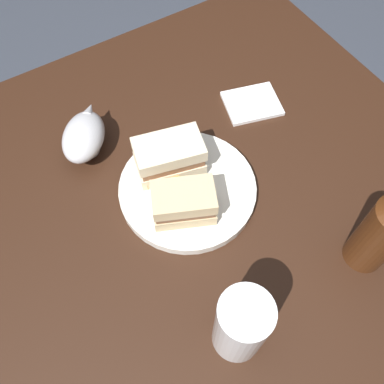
% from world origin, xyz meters
% --- Properties ---
extents(ground_plane, '(6.00, 6.00, 0.00)m').
position_xyz_m(ground_plane, '(0.00, 0.00, 0.00)').
color(ground_plane, '#333842').
extents(dining_table, '(1.01, 0.97, 0.76)m').
position_xyz_m(dining_table, '(0.00, 0.00, 0.38)').
color(dining_table, black).
rests_on(dining_table, ground).
extents(plate, '(0.25, 0.25, 0.02)m').
position_xyz_m(plate, '(-0.01, -0.04, 0.77)').
color(plate, silver).
rests_on(plate, dining_table).
extents(sandwich_half_left, '(0.13, 0.10, 0.07)m').
position_xyz_m(sandwich_half_left, '(0.00, -0.09, 0.81)').
color(sandwich_half_left, beige).
rests_on(sandwich_half_left, plate).
extents(sandwich_half_right, '(0.12, 0.10, 0.06)m').
position_xyz_m(sandwich_half_right, '(0.03, 0.00, 0.81)').
color(sandwich_half_right, '#CCB284').
rests_on(sandwich_half_right, plate).
extents(potato_wedge_front, '(0.04, 0.05, 0.02)m').
position_xyz_m(potato_wedge_front, '(0.04, -0.04, 0.78)').
color(potato_wedge_front, gold).
rests_on(potato_wedge_front, plate).
extents(potato_wedge_middle, '(0.05, 0.02, 0.01)m').
position_xyz_m(potato_wedge_middle, '(0.04, -0.08, 0.78)').
color(potato_wedge_middle, '#B77F33').
rests_on(potato_wedge_middle, plate).
extents(potato_wedge_back, '(0.04, 0.05, 0.02)m').
position_xyz_m(potato_wedge_back, '(0.01, -0.07, 0.79)').
color(potato_wedge_back, '#B77F33').
rests_on(potato_wedge_back, plate).
extents(potato_wedge_left_edge, '(0.05, 0.03, 0.02)m').
position_xyz_m(potato_wedge_left_edge, '(0.03, -0.06, 0.79)').
color(potato_wedge_left_edge, gold).
rests_on(potato_wedge_left_edge, plate).
extents(pint_glass, '(0.07, 0.07, 0.15)m').
position_xyz_m(pint_glass, '(0.06, 0.22, 0.83)').
color(pint_glass, white).
rests_on(pint_glass, dining_table).
extents(gravy_boat, '(0.13, 0.14, 0.07)m').
position_xyz_m(gravy_boat, '(0.11, -0.22, 0.80)').
color(gravy_boat, '#B7B7BC').
rests_on(gravy_boat, dining_table).
extents(cider_bottle, '(0.07, 0.07, 0.25)m').
position_xyz_m(cider_bottle, '(-0.19, 0.22, 0.85)').
color(cider_bottle, '#47230F').
rests_on(cider_bottle, dining_table).
extents(napkin, '(0.13, 0.12, 0.01)m').
position_xyz_m(napkin, '(-0.23, -0.15, 0.76)').
color(napkin, white).
rests_on(napkin, dining_table).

